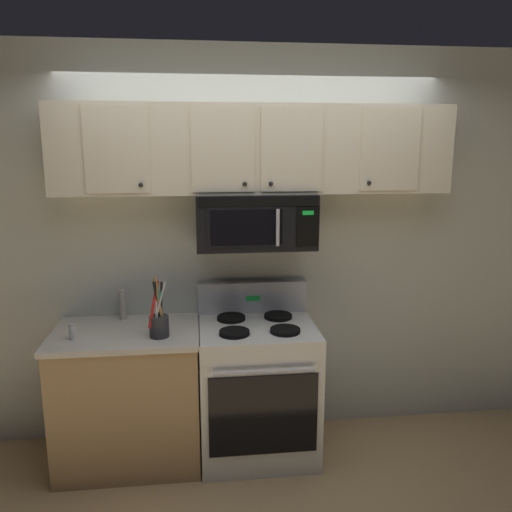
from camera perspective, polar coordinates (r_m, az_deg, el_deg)
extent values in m
plane|color=tan|center=(3.42, 1.05, -24.55)|extent=(8.00, 8.00, 0.00)
cube|color=silver|center=(3.60, -0.56, 1.00)|extent=(5.20, 0.10, 2.70)
cube|color=white|center=(3.54, 0.14, -14.63)|extent=(0.76, 0.64, 0.90)
cube|color=black|center=(3.26, 0.85, -17.35)|extent=(0.67, 0.01, 0.52)
cylinder|color=#B7BABF|center=(3.10, 0.94, -12.78)|extent=(0.61, 0.03, 0.03)
cube|color=#B7BABF|center=(3.60, -0.40, -4.59)|extent=(0.76, 0.07, 0.22)
cube|color=#19D83F|center=(3.56, -0.34, -4.75)|extent=(0.10, 0.00, 0.04)
cylinder|color=black|center=(3.21, -2.42, -8.52)|extent=(0.19, 0.19, 0.02)
cylinder|color=black|center=(3.25, 3.27, -8.28)|extent=(0.19, 0.19, 0.02)
cylinder|color=black|center=(3.48, -2.77, -6.90)|extent=(0.19, 0.19, 0.02)
cylinder|color=black|center=(3.51, 2.48, -6.70)|extent=(0.19, 0.19, 0.02)
cube|color=black|center=(3.32, -0.11, 4.00)|extent=(0.76, 0.39, 0.35)
cube|color=black|center=(3.11, 0.31, 6.04)|extent=(0.73, 0.01, 0.06)
cube|color=black|center=(3.12, -1.06, 3.19)|extent=(0.49, 0.01, 0.25)
cube|color=black|center=(3.12, -1.06, 3.19)|extent=(0.44, 0.01, 0.22)
cube|color=black|center=(3.18, 5.78, 3.30)|extent=(0.14, 0.01, 0.25)
cube|color=#19D83F|center=(3.16, 5.84, 4.81)|extent=(0.07, 0.00, 0.03)
cylinder|color=#B7BABF|center=(3.12, 2.44, 3.18)|extent=(0.02, 0.02, 0.23)
cube|color=beige|center=(3.32, -0.18, 11.79)|extent=(2.50, 0.33, 0.55)
cube|color=beige|center=(3.16, -15.26, 11.36)|extent=(0.38, 0.01, 0.51)
sphere|color=black|center=(3.13, -12.71, 7.73)|extent=(0.03, 0.03, 0.03)
cube|color=beige|center=(3.13, -3.72, 11.75)|extent=(0.38, 0.01, 0.51)
sphere|color=black|center=(3.13, -1.25, 8.02)|extent=(0.03, 0.03, 0.03)
cube|color=beige|center=(3.18, 4.03, 11.75)|extent=(0.38, 0.01, 0.51)
sphere|color=black|center=(3.15, 1.67, 8.04)|extent=(0.03, 0.03, 0.03)
cube|color=beige|center=(3.35, 14.73, 11.41)|extent=(0.38, 0.01, 0.51)
sphere|color=black|center=(3.30, 12.50, 7.94)|extent=(0.03, 0.03, 0.03)
cube|color=tan|center=(3.57, -13.90, -15.11)|extent=(0.90, 0.62, 0.86)
cube|color=beige|center=(3.39, -14.28, -8.32)|extent=(0.93, 0.65, 0.03)
cylinder|color=#2D2D33|center=(3.21, -10.74, -7.70)|extent=(0.12, 0.12, 0.13)
cylinder|color=#BCBCC1|center=(3.16, -11.05, -5.29)|extent=(0.02, 0.07, 0.28)
cylinder|color=teal|center=(3.18, -10.75, -5.70)|extent=(0.04, 0.07, 0.23)
cylinder|color=black|center=(3.17, -10.87, -5.20)|extent=(0.05, 0.06, 0.28)
cylinder|color=black|center=(3.16, -10.53, -5.25)|extent=(0.03, 0.04, 0.28)
cylinder|color=silver|center=(3.15, -10.70, -5.27)|extent=(0.09, 0.03, 0.29)
cylinder|color=#A87A47|center=(3.15, -10.75, -5.04)|extent=(0.06, 0.02, 0.31)
cylinder|color=red|center=(3.16, -11.35, -5.30)|extent=(0.07, 0.08, 0.28)
cylinder|color=olive|center=(3.19, -10.73, -5.05)|extent=(0.07, 0.03, 0.29)
cylinder|color=white|center=(3.32, -19.74, -8.02)|extent=(0.05, 0.05, 0.08)
cylinder|color=#B7BABF|center=(3.30, -19.80, -7.20)|extent=(0.04, 0.04, 0.02)
cylinder|color=#B7B2A8|center=(3.57, -14.65, -5.25)|extent=(0.04, 0.04, 0.21)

